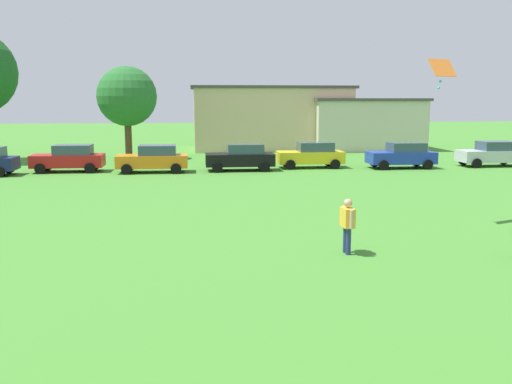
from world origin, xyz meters
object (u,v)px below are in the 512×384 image
(parked_car_red_1, at_px, (69,158))
(parked_car_orange_2, at_px, (154,159))
(parked_car_yellow_4, at_px, (311,155))
(adult_bystander, at_px, (347,221))
(parked_car_blue_5, at_px, (402,155))
(parked_car_black_3, at_px, (241,157))
(tree_far_right, at_px, (127,97))
(kite, at_px, (442,70))
(parked_car_silver_6, at_px, (492,154))

(parked_car_red_1, bearing_deg, parked_car_orange_2, 170.46)
(parked_car_red_1, bearing_deg, parked_car_yellow_4, -178.73)
(adult_bystander, xyz_separation_m, parked_car_blue_5, (9.19, 19.48, -0.10))
(parked_car_black_3, distance_m, tree_far_right, 11.74)
(kite, distance_m, parked_car_black_3, 17.42)
(adult_bystander, distance_m, parked_car_yellow_4, 20.67)
(adult_bystander, bearing_deg, parked_car_red_1, -153.19)
(parked_car_orange_2, height_order, parked_car_blue_5, same)
(parked_car_yellow_4, bearing_deg, parked_car_silver_6, 177.34)
(adult_bystander, xyz_separation_m, parked_car_silver_6, (15.61, 19.83, -0.10))
(parked_car_yellow_4, height_order, parked_car_blue_5, same)
(kite, height_order, parked_car_black_3, kite)
(parked_car_black_3, relative_size, parked_car_blue_5, 1.00)
(kite, xyz_separation_m, tree_far_right, (-13.46, 23.72, -0.78))
(parked_car_black_3, xyz_separation_m, parked_car_silver_6, (16.97, 0.38, 0.00))
(kite, xyz_separation_m, parked_car_yellow_4, (-0.92, 16.77, -4.58))
(parked_car_orange_2, bearing_deg, kite, 125.43)
(parked_car_orange_2, relative_size, parked_car_silver_6, 1.00)
(parked_car_red_1, distance_m, parked_car_blue_5, 21.20)
(adult_bystander, xyz_separation_m, parked_car_orange_2, (-6.79, 19.18, -0.10))
(parked_car_red_1, bearing_deg, tree_far_right, -111.16)
(tree_far_right, bearing_deg, kite, -60.43)
(parked_car_orange_2, xyz_separation_m, tree_far_right, (-2.39, 8.16, 3.80))
(parked_car_black_3, bearing_deg, tree_far_right, -45.26)
(parked_car_red_1, bearing_deg, kite, 134.72)
(kite, bearing_deg, parked_car_orange_2, 125.43)
(parked_car_blue_5, relative_size, parked_car_silver_6, 1.00)
(adult_bystander, height_order, parked_car_silver_6, parked_car_silver_6)
(kite, xyz_separation_m, parked_car_blue_5, (4.92, 15.86, -4.58))
(parked_car_blue_5, bearing_deg, parked_car_yellow_4, -8.90)
(parked_car_red_1, distance_m, parked_car_black_3, 10.65)
(parked_car_yellow_4, distance_m, parked_car_blue_5, 5.91)
(parked_car_black_3, bearing_deg, parked_car_orange_2, 2.85)
(kite, distance_m, parked_car_yellow_4, 17.41)
(kite, bearing_deg, parked_car_black_3, 109.61)
(parked_car_blue_5, distance_m, tree_far_right, 20.34)
(kite, relative_size, parked_car_silver_6, 0.25)
(parked_car_orange_2, height_order, parked_car_yellow_4, same)
(adult_bystander, bearing_deg, parked_car_blue_5, 150.65)
(kite, bearing_deg, tree_far_right, 119.57)
(parked_car_red_1, relative_size, parked_car_silver_6, 1.00)
(parked_car_red_1, distance_m, parked_car_orange_2, 5.28)
(kite, bearing_deg, parked_car_silver_6, 55.03)
(kite, distance_m, tree_far_right, 27.28)
(parked_car_red_1, bearing_deg, parked_car_silver_6, 179.52)
(parked_car_orange_2, relative_size, parked_car_yellow_4, 1.00)
(kite, xyz_separation_m, parked_car_orange_2, (-11.07, 15.56, -4.58))
(kite, bearing_deg, parked_car_blue_5, 72.78)
(parked_car_black_3, bearing_deg, kite, 109.61)
(parked_car_red_1, distance_m, parked_car_silver_6, 27.61)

